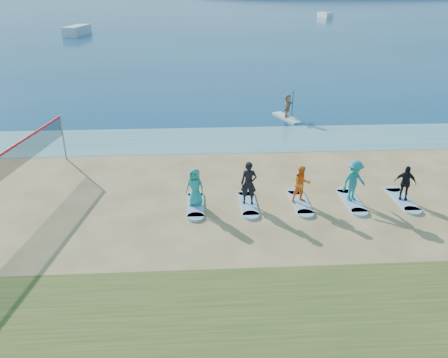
{
  "coord_description": "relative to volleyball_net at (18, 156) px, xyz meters",
  "views": [
    {
      "loc": [
        -2.13,
        -15.21,
        8.76
      ],
      "look_at": [
        -1.1,
        2.0,
        1.1
      ],
      "focal_mm": 35.0,
      "sensor_mm": 36.0,
      "label": 1
    }
  ],
  "objects": [
    {
      "name": "boat_offshore_a",
      "position": [
        -14.95,
        71.19,
        -1.9
      ],
      "size": [
        3.6,
        9.0,
        1.72
      ],
      "primitive_type": "cube",
      "rotation": [
        0.0,
        0.0,
        -0.11
      ],
      "color": "silver",
      "rests_on": "ground"
    },
    {
      "name": "surfboard_0",
      "position": [
        7.75,
        -1.6,
        -1.86
      ],
      "size": [
        0.7,
        2.2,
        0.09
      ],
      "primitive_type": "cube",
      "color": "#8DB9DA",
      "rests_on": "ground"
    },
    {
      "name": "surfboard_2",
      "position": [
        12.34,
        -1.6,
        -1.86
      ],
      "size": [
        0.7,
        2.2,
        0.09
      ],
      "primitive_type": "cube",
      "color": "#8DB9DA",
      "rests_on": "ground"
    },
    {
      "name": "ground",
      "position": [
        10.11,
        -3.24,
        -1.9
      ],
      "size": [
        600.0,
        600.0,
        0.0
      ],
      "primitive_type": "plane",
      "color": "tan",
      "rests_on": "ground"
    },
    {
      "name": "student_1",
      "position": [
        10.05,
        -1.6,
        -0.87
      ],
      "size": [
        0.77,
        0.59,
        1.89
      ],
      "primitive_type": "imported",
      "rotation": [
        0.0,
        0.0,
        -0.21
      ],
      "color": "black",
      "rests_on": "surfboard_1"
    },
    {
      "name": "student_4",
      "position": [
        16.93,
        -1.6,
        -1.03
      ],
      "size": [
        0.99,
        0.7,
        1.56
      ],
      "primitive_type": "imported",
      "rotation": [
        0.0,
        0.0,
        -0.39
      ],
      "color": "black",
      "rests_on": "surfboard_4"
    },
    {
      "name": "student_2",
      "position": [
        12.34,
        -1.6,
        -0.98
      ],
      "size": [
        0.89,
        0.74,
        1.66
      ],
      "primitive_type": "imported",
      "rotation": [
        0.0,
        0.0,
        0.15
      ],
      "color": "orange",
      "rests_on": "surfboard_2"
    },
    {
      "name": "surfboard_3",
      "position": [
        14.63,
        -1.6,
        -1.86
      ],
      "size": [
        0.7,
        2.2,
        0.09
      ],
      "primitive_type": "cube",
      "color": "#8DB9DA",
      "rests_on": "ground"
    },
    {
      "name": "volleyball_net",
      "position": [
        0.0,
        0.0,
        0.0
      ],
      "size": [
        1.36,
        9.0,
        2.5
      ],
      "rotation": [
        0.0,
        0.0,
        -0.14
      ],
      "color": "gray",
      "rests_on": "ground"
    },
    {
      "name": "ocean",
      "position": [
        10.11,
        156.76,
        -1.9
      ],
      "size": [
        600.0,
        600.0,
        0.0
      ],
      "primitive_type": "plane",
      "color": "navy",
      "rests_on": "ground"
    },
    {
      "name": "shallow_water",
      "position": [
        10.11,
        7.26,
        -1.9
      ],
      "size": [
        600.0,
        600.0,
        0.0
      ],
      "primitive_type": "plane",
      "color": "teal",
      "rests_on": "ground"
    },
    {
      "name": "student_0",
      "position": [
        7.75,
        -1.6,
        -0.99
      ],
      "size": [
        0.95,
        0.8,
        1.66
      ],
      "primitive_type": "imported",
      "rotation": [
        0.0,
        0.0,
        -0.39
      ],
      "color": "teal",
      "rests_on": "surfboard_0"
    },
    {
      "name": "surfboard_1",
      "position": [
        10.05,
        -1.6,
        -1.86
      ],
      "size": [
        0.7,
        2.2,
        0.09
      ],
      "primitive_type": "cube",
      "color": "#8DB9DA",
      "rests_on": "ground"
    },
    {
      "name": "surfboard_4",
      "position": [
        16.93,
        -1.6,
        -1.86
      ],
      "size": [
        0.7,
        2.2,
        0.09
      ],
      "primitive_type": "cube",
      "color": "#8DB9DA",
      "rests_on": "ground"
    },
    {
      "name": "boat_offshore_b",
      "position": [
        45.76,
        116.18,
        -1.9
      ],
      "size": [
        3.28,
        6.3,
        1.56
      ],
      "primitive_type": "cube",
      "rotation": [
        0.0,
        0.0,
        0.22
      ],
      "color": "silver",
      "rests_on": "ground"
    },
    {
      "name": "paddleboard",
      "position": [
        14.31,
        11.7,
        -1.84
      ],
      "size": [
        1.68,
        3.06,
        0.12
      ],
      "primitive_type": "cube",
      "rotation": [
        0.0,
        0.0,
        0.35
      ],
      "color": "silver",
      "rests_on": "ground"
    },
    {
      "name": "paddleboarder",
      "position": [
        14.31,
        11.7,
        -0.98
      ],
      "size": [
        0.99,
        1.57,
        1.61
      ],
      "primitive_type": "imported",
      "rotation": [
        0.0,
        0.0,
        1.2
      ],
      "color": "tan",
      "rests_on": "paddleboard"
    },
    {
      "name": "student_3",
      "position": [
        14.63,
        -1.6,
        -0.89
      ],
      "size": [
        1.38,
        1.11,
        1.86
      ],
      "primitive_type": "imported",
      "rotation": [
        0.0,
        0.0,
        0.41
      ],
      "color": "teal",
      "rests_on": "surfboard_3"
    }
  ]
}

